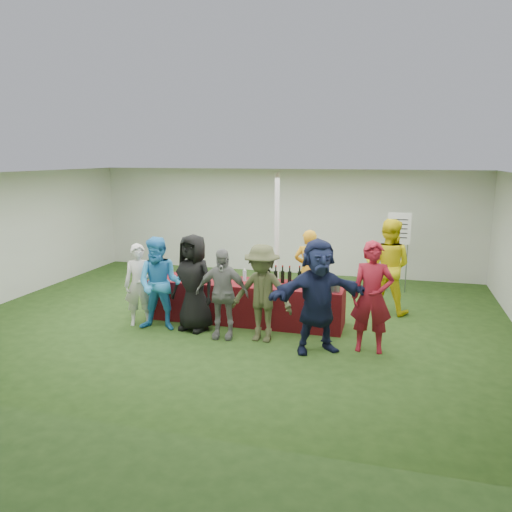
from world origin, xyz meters
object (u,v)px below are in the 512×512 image
(staff_pourer, at_px, (309,271))
(customer_5, at_px, (318,296))
(wine_list_sign, at_px, (399,235))
(customer_3, at_px, (222,294))
(dump_bucket, at_px, (334,286))
(serving_table, at_px, (246,302))
(customer_4, at_px, (262,293))
(customer_0, at_px, (139,285))
(staff_back, at_px, (388,266))
(customer_1, at_px, (160,284))
(customer_6, at_px, (372,297))
(customer_2, at_px, (194,283))

(staff_pourer, relative_size, customer_5, 0.91)
(staff_pourer, distance_m, customer_5, 2.11)
(wine_list_sign, distance_m, staff_pourer, 2.58)
(customer_3, bearing_deg, dump_bucket, 15.12)
(serving_table, relative_size, staff_pourer, 2.21)
(customer_4, bearing_deg, customer_3, -172.11)
(wine_list_sign, height_order, customer_0, wine_list_sign)
(customer_4, bearing_deg, customer_5, -7.04)
(staff_back, relative_size, customer_1, 1.12)
(serving_table, xyz_separation_m, wine_list_sign, (2.69, 2.86, 0.94))
(customer_5, bearing_deg, staff_pourer, 74.55)
(staff_back, bearing_deg, serving_table, 39.36)
(customer_4, bearing_deg, customer_6, 5.90)
(customer_6, bearing_deg, customer_1, 178.04)
(staff_back, distance_m, customer_4, 2.90)
(customer_5, bearing_deg, staff_back, 38.06)
(customer_0, relative_size, customer_4, 0.92)
(customer_1, bearing_deg, serving_table, 25.55)
(serving_table, distance_m, staff_back, 2.86)
(serving_table, height_order, staff_back, staff_back)
(serving_table, xyz_separation_m, customer_3, (-0.14, -0.91, 0.39))
(serving_table, relative_size, wine_list_sign, 2.00)
(staff_pourer, xyz_separation_m, customer_6, (1.30, -1.82, 0.06))
(wine_list_sign, xyz_separation_m, customer_0, (-4.48, -3.55, -0.57))
(staff_back, height_order, customer_2, staff_back)
(wine_list_sign, xyz_separation_m, staff_back, (-0.19, -1.59, -0.39))
(customer_1, distance_m, customer_3, 1.18)
(customer_4, xyz_separation_m, customer_5, (0.95, -0.21, 0.08))
(dump_bucket, bearing_deg, serving_table, 172.35)
(customer_2, height_order, customer_4, customer_2)
(customer_2, relative_size, customer_6, 0.97)
(customer_6, bearing_deg, customer_5, -165.81)
(dump_bucket, height_order, customer_6, customer_6)
(staff_back, xyz_separation_m, customer_4, (-1.95, -2.15, -0.11))
(staff_pourer, distance_m, customer_1, 2.94)
(customer_0, bearing_deg, staff_pourer, 5.72)
(serving_table, height_order, dump_bucket, dump_bucket)
(dump_bucket, xyz_separation_m, customer_6, (0.67, -0.63, 0.04))
(serving_table, xyz_separation_m, customer_0, (-1.79, -0.69, 0.37))
(staff_back, relative_size, customer_2, 1.08)
(customer_4, relative_size, customer_5, 0.91)
(staff_back, xyz_separation_m, customer_3, (-2.64, -2.18, -0.16))
(customer_1, relative_size, customer_2, 0.97)
(customer_0, xyz_separation_m, customer_1, (0.47, -0.14, 0.08))
(wine_list_sign, relative_size, customer_3, 1.17)
(customer_2, bearing_deg, customer_4, 5.28)
(wine_list_sign, relative_size, staff_pourer, 1.11)
(dump_bucket, distance_m, customer_5, 0.87)
(dump_bucket, bearing_deg, customer_6, -43.50)
(customer_5, relative_size, customer_6, 1.02)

